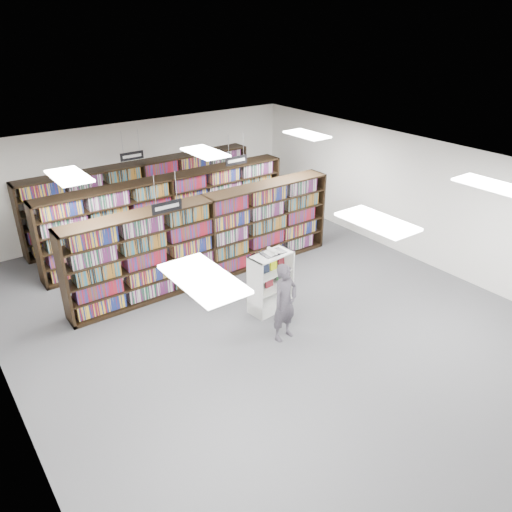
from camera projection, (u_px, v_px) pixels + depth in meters
floor at (258, 312)px, 11.00m from camera, size 12.00×12.00×0.00m
ceiling at (258, 172)px, 9.59m from camera, size 10.00×12.00×0.10m
wall_back at (137, 177)px, 14.65m from camera, size 10.00×0.10×3.20m
wall_right at (413, 199)px, 12.93m from camera, size 0.10×12.00×3.20m
bookshelf_row_near at (209, 239)px, 11.99m from camera, size 7.00×0.60×2.10m
bookshelf_row_mid at (170, 214)px, 13.44m from camera, size 7.00×0.60×2.10m
bookshelf_row_far at (144, 197)px, 14.67m from camera, size 7.00×0.60×2.10m
aisle_sign_left at (167, 206)px, 9.82m from camera, size 0.65×0.02×0.80m
aisle_sign_right at (236, 160)px, 12.85m from camera, size 0.65×0.02×0.80m
aisle_sign_center at (132, 155)px, 13.24m from camera, size 0.65×0.02×0.80m
troffer_front_left at (203, 279)px, 5.85m from camera, size 0.60×1.20×0.04m
troffer_front_center at (377, 222)px, 7.43m from camera, size 0.60×1.20×0.04m
troffer_front_right at (490, 184)px, 9.01m from camera, size 0.60×1.20×0.04m
troffer_back_left at (69, 176)px, 9.47m from camera, size 0.60×1.20×0.04m
troffer_back_center at (205, 152)px, 11.05m from camera, size 0.60×1.20×0.04m
troffer_back_right at (307, 135)px, 12.64m from camera, size 0.60×1.20×0.04m
endcap_display at (269, 290)px, 10.96m from camera, size 1.02×0.59×1.36m
open_book at (273, 252)px, 10.57m from camera, size 0.55×0.33×0.12m
shopper at (285, 302)px, 9.81m from camera, size 0.65×0.48×1.65m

